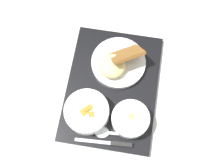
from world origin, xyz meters
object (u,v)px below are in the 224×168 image
at_px(knife, 114,143).
at_px(spoon, 108,133).
at_px(bowl_salad, 87,112).
at_px(plate_main, 117,63).
at_px(bowl_soup, 130,119).

xyz_separation_m(knife, spoon, (0.03, 0.02, -0.00)).
bearing_deg(spoon, knife, 126.46).
height_order(bowl_salad, plate_main, plate_main).
bearing_deg(plate_main, bowl_soup, -159.60).
bearing_deg(spoon, plate_main, -91.35).
height_order(knife, spoon, knife).
bearing_deg(plate_main, knife, -173.45).
distance_m(bowl_salad, spoon, 0.09).
bearing_deg(knife, bowl_salad, -41.75).
xyz_separation_m(bowl_salad, bowl_soup, (-0.00, -0.14, -0.00)).
distance_m(bowl_salad, bowl_soup, 0.14).
height_order(bowl_soup, spoon, bowl_soup).
xyz_separation_m(bowl_salad, spoon, (-0.05, -0.07, -0.03)).
xyz_separation_m(plate_main, spoon, (-0.23, -0.01, -0.02)).
height_order(bowl_soup, knife, bowl_soup).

